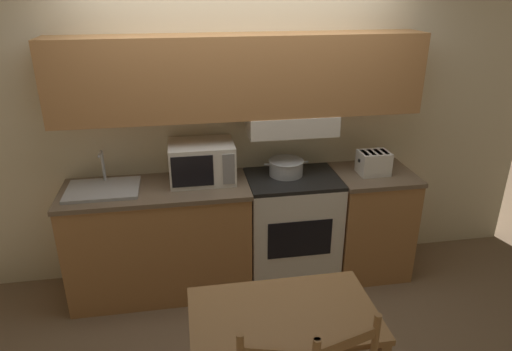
{
  "coord_description": "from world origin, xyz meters",
  "views": [
    {
      "loc": [
        -0.47,
        -3.56,
        2.38
      ],
      "look_at": [
        0.05,
        -0.54,
        1.08
      ],
      "focal_mm": 32.0,
      "sensor_mm": 36.0,
      "label": 1
    }
  ],
  "objects_px": {
    "microwave": "(202,162)",
    "sink_basin": "(103,189)",
    "cooking_pot": "(286,167)",
    "stove_range": "(291,228)",
    "dining_table": "(283,330)",
    "toaster": "(374,163)"
  },
  "relations": [
    {
      "from": "stove_range",
      "to": "cooking_pot",
      "type": "distance_m",
      "value": 0.54
    },
    {
      "from": "cooking_pot",
      "to": "microwave",
      "type": "xyz_separation_m",
      "value": [
        -0.68,
        0.01,
        0.09
      ]
    },
    {
      "from": "cooking_pot",
      "to": "microwave",
      "type": "relative_size",
      "value": 0.73
    },
    {
      "from": "microwave",
      "to": "dining_table",
      "type": "distance_m",
      "value": 1.54
    },
    {
      "from": "microwave",
      "to": "dining_table",
      "type": "xyz_separation_m",
      "value": [
        0.34,
        -1.42,
        -0.48
      ]
    },
    {
      "from": "stove_range",
      "to": "sink_basin",
      "type": "bearing_deg",
      "value": -179.62
    },
    {
      "from": "cooking_pot",
      "to": "sink_basin",
      "type": "relative_size",
      "value": 0.68
    },
    {
      "from": "toaster",
      "to": "sink_basin",
      "type": "height_order",
      "value": "sink_basin"
    },
    {
      "from": "stove_range",
      "to": "toaster",
      "type": "relative_size",
      "value": 3.66
    },
    {
      "from": "sink_basin",
      "to": "dining_table",
      "type": "height_order",
      "value": "sink_basin"
    },
    {
      "from": "cooking_pot",
      "to": "microwave",
      "type": "bearing_deg",
      "value": 179.38
    },
    {
      "from": "stove_range",
      "to": "microwave",
      "type": "distance_m",
      "value": 0.96
    },
    {
      "from": "cooking_pot",
      "to": "sink_basin",
      "type": "bearing_deg",
      "value": -177.02
    },
    {
      "from": "cooking_pot",
      "to": "toaster",
      "type": "relative_size",
      "value": 1.43
    },
    {
      "from": "microwave",
      "to": "dining_table",
      "type": "relative_size",
      "value": 0.49
    },
    {
      "from": "toaster",
      "to": "dining_table",
      "type": "height_order",
      "value": "toaster"
    },
    {
      "from": "cooking_pot",
      "to": "dining_table",
      "type": "xyz_separation_m",
      "value": [
        -0.34,
        -1.41,
        -0.39
      ]
    },
    {
      "from": "microwave",
      "to": "sink_basin",
      "type": "distance_m",
      "value": 0.77
    },
    {
      "from": "stove_range",
      "to": "dining_table",
      "type": "xyz_separation_m",
      "value": [
        -0.38,
        -1.35,
        0.15
      ]
    },
    {
      "from": "microwave",
      "to": "dining_table",
      "type": "bearing_deg",
      "value": -76.54
    },
    {
      "from": "toaster",
      "to": "dining_table",
      "type": "relative_size",
      "value": 0.25
    },
    {
      "from": "sink_basin",
      "to": "dining_table",
      "type": "xyz_separation_m",
      "value": [
        1.1,
        -1.34,
        -0.34
      ]
    }
  ]
}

